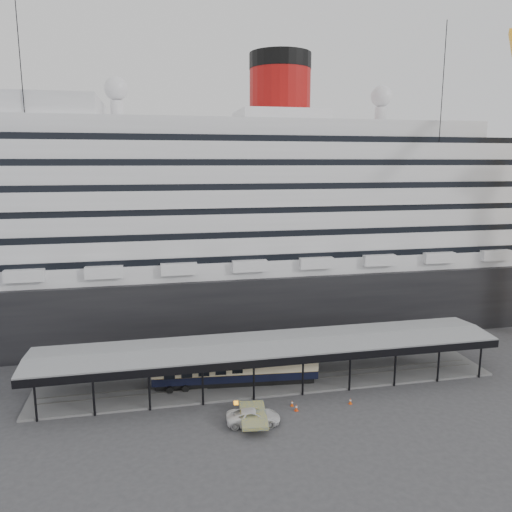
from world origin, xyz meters
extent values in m
plane|color=#363639|center=(0.00, 0.00, 0.00)|extent=(200.00, 200.00, 0.00)
cube|color=black|center=(0.00, 32.00, 5.00)|extent=(130.00, 30.00, 10.00)
cylinder|color=#A00E0C|center=(8.00, 32.00, 37.40)|extent=(10.00, 10.00, 9.00)
cylinder|color=black|center=(8.00, 32.00, 42.65)|extent=(10.10, 10.10, 2.50)
sphere|color=silver|center=(-18.00, 32.00, 37.70)|extent=(3.60, 3.60, 3.60)
sphere|color=silver|center=(26.00, 32.00, 37.70)|extent=(3.60, 3.60, 3.60)
cube|color=slate|center=(0.00, 5.00, 0.12)|extent=(56.00, 8.00, 0.24)
cube|color=slate|center=(0.00, 4.28, 0.28)|extent=(54.00, 0.08, 0.10)
cube|color=slate|center=(0.00, 5.72, 0.28)|extent=(54.00, 0.08, 0.10)
cube|color=black|center=(0.00, 0.50, 4.45)|extent=(56.00, 0.18, 0.90)
cube|color=black|center=(0.00, 9.50, 4.45)|extent=(56.00, 0.18, 0.90)
cube|color=slate|center=(0.00, 5.00, 5.18)|extent=(56.00, 9.00, 0.24)
cylinder|color=black|center=(-29.22, 21.75, 23.60)|extent=(0.12, 0.12, 47.21)
cylinder|color=black|center=(30.26, 20.24, 23.60)|extent=(0.12, 0.12, 47.21)
imported|color=silver|center=(-4.02, -4.26, 0.77)|extent=(5.82, 3.22, 1.54)
cube|color=black|center=(-4.28, 5.00, 0.55)|extent=(18.99, 3.87, 0.63)
cube|color=black|center=(-4.28, 5.00, 1.36)|extent=(19.92, 4.31, 0.99)
cube|color=beige|center=(-4.28, 5.00, 2.44)|extent=(19.92, 4.35, 1.17)
cube|color=black|center=(-4.28, 5.00, 3.21)|extent=(19.92, 4.31, 0.36)
cube|color=#EE3E0D|center=(1.11, -2.57, 0.02)|extent=(0.49, 0.49, 0.03)
cone|color=#EE3E0D|center=(1.11, -2.57, 0.39)|extent=(0.41, 0.41, 0.74)
cylinder|color=white|center=(1.11, -2.57, 0.47)|extent=(0.24, 0.24, 0.14)
cube|color=#D9470C|center=(0.95, -1.43, 0.01)|extent=(0.36, 0.36, 0.03)
cone|color=#D9470C|center=(0.95, -1.43, 0.35)|extent=(0.31, 0.31, 0.66)
cylinder|color=white|center=(0.95, -1.43, 0.41)|extent=(0.21, 0.21, 0.13)
cube|color=#DD4A0C|center=(7.46, -2.32, 0.01)|extent=(0.47, 0.47, 0.03)
cone|color=#DD4A0C|center=(7.46, -2.32, 0.36)|extent=(0.39, 0.39, 0.68)
cylinder|color=white|center=(7.46, -2.32, 0.42)|extent=(0.22, 0.22, 0.13)
camera|label=1|loc=(-13.61, -50.66, 26.60)|focal=35.00mm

